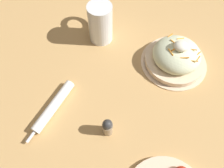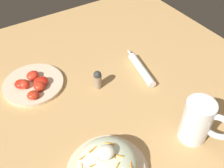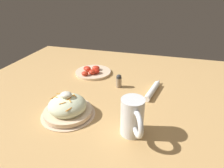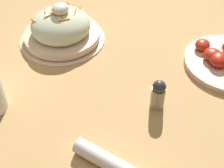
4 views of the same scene
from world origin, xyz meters
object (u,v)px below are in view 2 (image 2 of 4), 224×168
(beer_mug, at_px, (198,123))
(napkin_roll, at_px, (141,69))
(salt_shaker, at_px, (98,79))
(salad_plate, at_px, (107,165))
(tomato_plate, at_px, (33,84))

(beer_mug, distance_m, napkin_roll, 0.33)
(beer_mug, xyz_separation_m, salt_shaker, (0.14, -0.34, -0.03))
(beer_mug, bearing_deg, salad_plate, -8.39)
(salad_plate, distance_m, tomato_plate, 0.43)
(beer_mug, bearing_deg, salt_shaker, -68.40)
(tomato_plate, relative_size, salt_shaker, 3.02)
(beer_mug, distance_m, salt_shaker, 0.37)
(beer_mug, relative_size, napkin_roll, 0.67)
(napkin_roll, relative_size, salt_shaker, 3.01)
(beer_mug, relative_size, tomato_plate, 0.66)
(napkin_roll, xyz_separation_m, tomato_plate, (0.38, -0.15, -0.00))
(napkin_roll, height_order, salt_shaker, salt_shaker)
(salad_plate, height_order, napkin_roll, salad_plate)
(napkin_roll, height_order, tomato_plate, tomato_plate)
(tomato_plate, bearing_deg, salad_plate, 97.05)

